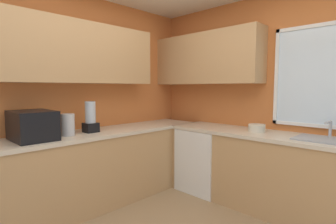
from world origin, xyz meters
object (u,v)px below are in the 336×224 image
bowl (257,128)px  kettle (68,125)px  dishwasher (205,159)px  microwave (33,125)px  sink_assembly (326,139)px  blender_appliance (91,118)px

bowl → kettle: bearing=-129.3°
dishwasher → microwave: bearing=-108.5°
sink_assembly → kettle: bearing=-141.2°
bowl → dishwasher: bearing=-177.6°
bowl → blender_appliance: bearing=-135.0°
kettle → sink_assembly: (2.07, 1.66, -0.11)m
kettle → sink_assembly: 2.65m
microwave → blender_appliance: blender_appliance is taller
dishwasher → sink_assembly: sink_assembly is taller
sink_assembly → bowl: (-0.71, -0.01, 0.03)m
dishwasher → bowl: (0.71, 0.03, 0.51)m
dishwasher → sink_assembly: size_ratio=1.55×
kettle → bowl: (1.35, 1.65, -0.07)m
bowl → blender_appliance: blender_appliance is taller
dishwasher → blender_appliance: 1.62m
microwave → sink_assembly: (2.09, 2.01, -0.13)m
bowl → blender_appliance: (-1.37, -1.37, 0.12)m
kettle → sink_assembly: bearing=38.8°
sink_assembly → bowl: size_ratio=2.82×
dishwasher → kettle: (-0.64, -1.62, 0.58)m
dishwasher → microwave: size_ratio=1.74×
kettle → dishwasher: bearing=68.5°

